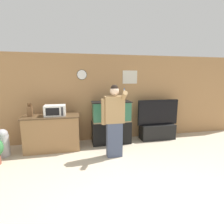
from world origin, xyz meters
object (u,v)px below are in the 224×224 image
at_px(microwave, 55,110).
at_px(aquarium_on_stand, 111,123).
at_px(counter_island, 52,133).
at_px(trash_bin, 3,142).
at_px(person_standing, 114,120).
at_px(tv_on_stand, 157,128).
at_px(knife_block, 30,111).

xyz_separation_m(microwave, aquarium_on_stand, (1.54, 0.17, -0.46)).
bearing_deg(counter_island, trash_bin, -173.04).
bearing_deg(person_standing, tv_on_stand, 29.91).
height_order(microwave, trash_bin, microwave).
bearing_deg(knife_block, trash_bin, -166.11).
relative_size(microwave, tv_on_stand, 0.40).
height_order(knife_block, person_standing, person_standing).
bearing_deg(knife_block, person_standing, -20.20).
height_order(microwave, tv_on_stand, tv_on_stand).
distance_m(microwave, tv_on_stand, 3.13).
xyz_separation_m(person_standing, trash_bin, (-2.69, 0.59, -0.57)).
bearing_deg(microwave, knife_block, 178.14).
relative_size(counter_island, aquarium_on_stand, 1.14).
bearing_deg(knife_block, aquarium_on_stand, 3.86).
bearing_deg(counter_island, person_standing, -25.69).
height_order(counter_island, person_standing, person_standing).
relative_size(microwave, knife_block, 1.52).
bearing_deg(knife_block, tv_on_stand, 2.87).
distance_m(microwave, aquarium_on_stand, 1.62).
bearing_deg(tv_on_stand, counter_island, -176.34).
distance_m(counter_island, person_standing, 1.75).
height_order(knife_block, tv_on_stand, knife_block).
relative_size(knife_block, tv_on_stand, 0.26).
bearing_deg(microwave, person_standing, -27.21).
bearing_deg(aquarium_on_stand, knife_block, -176.14).
height_order(aquarium_on_stand, trash_bin, aquarium_on_stand).
height_order(microwave, aquarium_on_stand, aquarium_on_stand).
bearing_deg(tv_on_stand, aquarium_on_stand, -178.57).
height_order(microwave, person_standing, person_standing).
distance_m(microwave, knife_block, 0.62).
distance_m(knife_block, trash_bin, 0.99).
relative_size(counter_island, microwave, 2.70).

